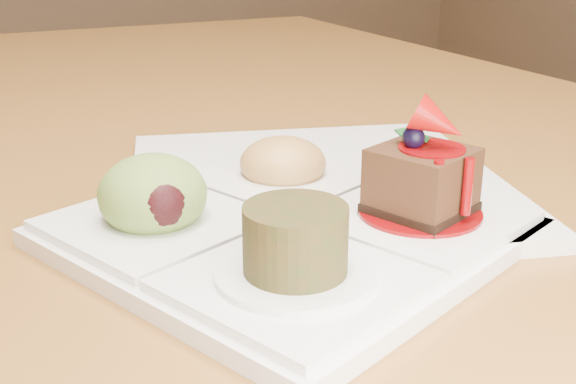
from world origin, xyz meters
name	(u,v)px	position (x,y,z in m)	size (l,w,h in m)	color
dining_table	(257,211)	(0.00, 0.00, 0.68)	(1.00, 1.80, 0.75)	brown
sampler_plate	(282,212)	(-0.07, -0.21, 0.77)	(0.33, 0.33, 0.10)	white
second_plate	(316,184)	(-0.01, -0.13, 0.76)	(0.29, 0.29, 0.01)	white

